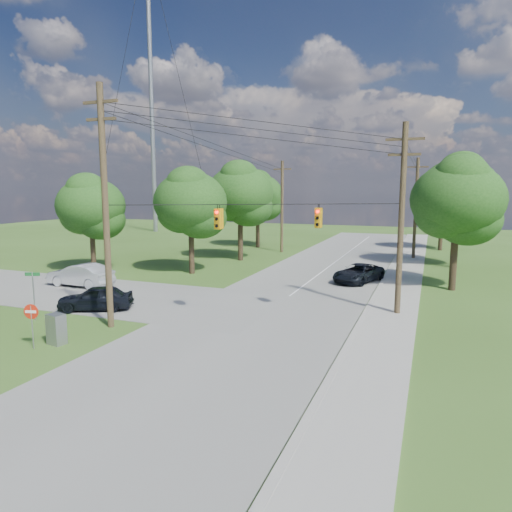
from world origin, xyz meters
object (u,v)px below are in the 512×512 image
at_px(car_cross_silver, 80,275).
at_px(control_cabinet, 56,329).
at_px(pole_sw, 105,205).
at_px(car_main_north, 358,273).
at_px(car_cross_dark, 96,298).
at_px(pole_north_e, 416,208).
at_px(pole_north_w, 282,206).
at_px(pole_ne, 401,217).
at_px(do_not_enter_sign, 31,316).

height_order(car_cross_silver, control_cabinet, car_cross_silver).
relative_size(pole_sw, car_main_north, 2.47).
xyz_separation_m(pole_sw, car_cross_dark, (-2.89, 2.30, -5.48)).
distance_m(car_cross_silver, car_main_north, 20.43).
bearing_deg(control_cabinet, pole_north_e, 77.42).
height_order(pole_north_w, car_cross_dark, pole_north_w).
xyz_separation_m(pole_north_e, car_cross_dark, (-16.39, -27.30, -4.38)).
relative_size(pole_ne, car_cross_dark, 2.51).
height_order(control_cabinet, do_not_enter_sign, do_not_enter_sign).
bearing_deg(pole_ne, do_not_enter_sign, -141.77).
bearing_deg(pole_ne, pole_sw, -150.62).
height_order(car_cross_silver, do_not_enter_sign, do_not_enter_sign).
relative_size(pole_sw, car_cross_dark, 2.86).
bearing_deg(pole_sw, pole_north_w, 90.77).
height_order(car_main_north, do_not_enter_sign, do_not_enter_sign).
distance_m(pole_sw, car_main_north, 19.63).
bearing_deg(car_main_north, car_cross_silver, -134.86).
bearing_deg(pole_ne, car_main_north, 112.26).
xyz_separation_m(car_cross_silver, do_not_enter_sign, (7.30, -11.06, 0.65)).
relative_size(control_cabinet, do_not_enter_sign, 0.69).
bearing_deg(pole_north_w, pole_north_e, 0.00).
xyz_separation_m(car_cross_silver, control_cabinet, (7.80, -10.21, -0.15)).
relative_size(pole_north_e, control_cabinet, 7.13).
xyz_separation_m(pole_ne, do_not_enter_sign, (-14.57, -11.48, -3.97)).
bearing_deg(pole_ne, car_cross_silver, -178.88).
distance_m(car_cross_dark, car_cross_silver, 7.33).
relative_size(car_cross_silver, control_cabinet, 3.53).
bearing_deg(pole_ne, pole_north_e, 90.00).
bearing_deg(control_cabinet, pole_north_w, 100.44).
height_order(pole_north_e, do_not_enter_sign, pole_north_e).
bearing_deg(car_cross_silver, car_cross_dark, 49.53).
xyz_separation_m(pole_north_e, do_not_enter_sign, (-14.57, -33.48, -3.63)).
bearing_deg(pole_north_w, do_not_enter_sign, -91.15).
distance_m(pole_sw, pole_ne, 15.51).
distance_m(car_cross_dark, do_not_enter_sign, 6.49).
bearing_deg(pole_north_w, control_cabinet, -90.29).
height_order(pole_north_e, pole_north_w, same).
bearing_deg(pole_ne, pole_north_w, 122.29).
bearing_deg(pole_ne, car_cross_dark, -162.08).
xyz_separation_m(car_cross_dark, do_not_enter_sign, (1.82, -6.18, 0.75)).
relative_size(pole_ne, pole_north_e, 1.05).
height_order(pole_north_w, car_cross_silver, pole_north_w).
bearing_deg(car_cross_dark, car_cross_silver, -156.58).
distance_m(pole_ne, pole_north_w, 26.03).
xyz_separation_m(pole_sw, pole_north_w, (-0.40, 29.60, -1.10)).
distance_m(pole_sw, pole_north_e, 32.55).
xyz_separation_m(pole_north_w, car_cross_silver, (-7.97, -22.43, -4.28)).
bearing_deg(control_cabinet, pole_ne, 47.83).
relative_size(car_main_north, control_cabinet, 3.47).
bearing_deg(car_cross_silver, pole_north_w, 161.61).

